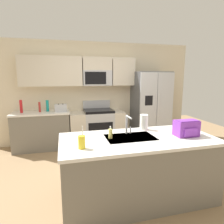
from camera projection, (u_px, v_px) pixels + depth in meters
The scene contains 15 objects.
ground_plane at pixel (119, 177), 3.35m from camera, with size 9.00×9.00×0.00m, color #997A56.
kitchen_wall_unit at pixel (92, 86), 5.03m from camera, with size 5.20×0.43×2.60m.
back_counter at pixel (42, 130), 4.64m from camera, with size 1.32×0.63×0.90m.
range_oven at pixel (97, 127), 4.97m from camera, with size 1.36×0.61×1.10m.
refrigerator at pixel (150, 107), 5.16m from camera, with size 0.90×0.76×1.85m.
island_counter at pixel (138, 168), 2.73m from camera, with size 2.13×0.99×0.90m.
toaster at pixel (61, 108), 4.60m from camera, with size 0.28×0.16×0.18m.
pepper_mill at pixel (40, 107), 4.53m from camera, with size 0.05×0.05×0.24m, color #B2332D.
bottle_red at pixel (21, 106), 4.43m from camera, with size 0.06×0.06×0.30m, color red.
bottle_teal at pixel (47, 106), 4.61m from camera, with size 0.07×0.07×0.27m, color teal.
sink_faucet at pixel (128, 123), 2.78m from camera, with size 0.08×0.21×0.28m.
drink_cup_yellow at pixel (82, 142), 2.24m from camera, with size 0.08×0.08×0.27m.
soap_dispenser at pixel (110, 133), 2.61m from camera, with size 0.06×0.06×0.17m.
paper_towel_roll at pixel (144, 122), 3.04m from camera, with size 0.12×0.12×0.24m, color white.
backpack at pixel (186, 128), 2.71m from camera, with size 0.32×0.22×0.23m.
Camera 1 is at (-0.87, -2.96, 1.73)m, focal length 30.88 mm.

